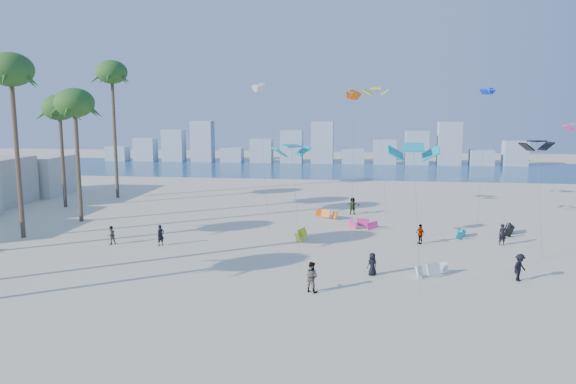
# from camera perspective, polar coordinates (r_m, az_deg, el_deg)

# --- Properties ---
(ground) EXTENTS (220.00, 220.00, 0.00)m
(ground) POSITION_cam_1_polar(r_m,az_deg,el_deg) (30.43, -9.77, -13.04)
(ground) COLOR beige
(ground) RESTS_ON ground
(ocean) EXTENTS (220.00, 220.00, 0.00)m
(ocean) POSITION_cam_1_polar(r_m,az_deg,el_deg) (99.92, 2.43, 2.47)
(ocean) COLOR navy
(ocean) RESTS_ON ground
(kitesurfer_near) EXTENTS (0.71, 0.76, 1.73)m
(kitesurfer_near) POSITION_cam_1_polar(r_m,az_deg,el_deg) (45.88, -13.25, -4.45)
(kitesurfer_near) COLOR black
(kitesurfer_near) RESTS_ON ground
(kitesurfer_mid) EXTENTS (1.15, 1.06, 1.92)m
(kitesurfer_mid) POSITION_cam_1_polar(r_m,az_deg,el_deg) (33.83, 2.46, -8.90)
(kitesurfer_mid) COLOR gray
(kitesurfer_mid) RESTS_ON ground
(kitesurfers_far) EXTENTS (33.01, 22.09, 1.83)m
(kitesurfers_far) POSITION_cam_1_polar(r_m,az_deg,el_deg) (46.05, 9.76, -4.29)
(kitesurfers_far) COLOR black
(kitesurfers_far) RESTS_ON ground
(grounded_kites) EXTENTS (19.14, 20.48, 0.90)m
(grounded_kites) POSITION_cam_1_polar(r_m,az_deg,el_deg) (48.51, 11.03, -4.19)
(grounded_kites) COLOR #D6E00B
(grounded_kites) RESTS_ON ground
(flying_kites) EXTENTS (34.73, 27.18, 14.06)m
(flying_kites) POSITION_cam_1_polar(r_m,az_deg,el_deg) (47.21, 13.86, 7.29)
(flying_kites) COLOR #0EA0AA
(flying_kites) RESTS_ON ground
(palm_row) EXTENTS (9.45, 44.80, 16.92)m
(palm_row) POSITION_cam_1_polar(r_m,az_deg,el_deg) (52.37, -27.63, 9.01)
(palm_row) COLOR brown
(palm_row) RESTS_ON ground
(distant_skyline) EXTENTS (85.00, 3.00, 8.40)m
(distant_skyline) POSITION_cam_1_polar(r_m,az_deg,el_deg) (109.65, 2.27, 4.67)
(distant_skyline) COLOR #9EADBF
(distant_skyline) RESTS_ON ground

